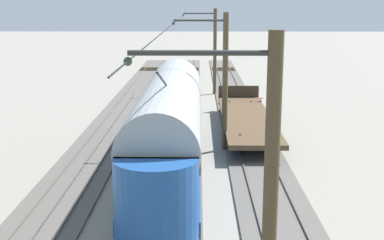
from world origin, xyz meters
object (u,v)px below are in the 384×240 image
flatcar_adjacent (246,117)px  catenary_pole_mid_far (266,210)px  vintage_streetcar (170,123)px  catenary_pole_foreground (214,50)px  catenary_pole_mid_near (224,80)px  track_end_bumper (236,99)px  switch_stand (260,106)px

flatcar_adjacent → catenary_pole_mid_far: size_ratio=1.83×
vintage_streetcar → catenary_pole_foreground: catenary_pole_foreground is taller
vintage_streetcar → catenary_pole_mid_near: 4.73m
catenary_pole_mid_near → track_end_bumper: 12.69m
flatcar_adjacent → catenary_pole_foreground: (1.53, -12.99, 2.78)m
flatcar_adjacent → switch_stand: 4.55m
catenary_pole_mid_near → catenary_pole_mid_far: 16.75m
catenary_pole_mid_far → catenary_pole_mid_near: bearing=-90.0°
flatcar_adjacent → switch_stand: flatcar_adjacent is taller
catenary_pole_mid_near → catenary_pole_mid_far: same height
catenary_pole_foreground → track_end_bumper: (-1.53, 4.57, -3.24)m
track_end_bumper → switch_stand: bearing=108.3°
vintage_streetcar → track_end_bumper: bearing=-104.2°
catenary_pole_foreground → catenary_pole_mid_near: bearing=90.0°
catenary_pole_mid_near → catenary_pole_mid_far: (0.00, 16.75, 0.00)m
flatcar_adjacent → catenary_pole_mid_near: 4.92m
flatcar_adjacent → catenary_pole_mid_near: catenary_pole_mid_near is taller
vintage_streetcar → catenary_pole_foreground: 20.72m
switch_stand → vintage_streetcar: bearing=65.6°
catenary_pole_foreground → catenary_pole_mid_far: same height
vintage_streetcar → track_end_bumper: (-4.03, -15.95, -1.86)m
catenary_pole_foreground → track_end_bumper: size_ratio=3.87×
flatcar_adjacent → track_end_bumper: bearing=-90.0°
vintage_streetcar → track_end_bumper: 16.56m
vintage_streetcar → switch_stand: bearing=-114.4°
vintage_streetcar → catenary_pole_mid_near: size_ratio=2.53×
catenary_pole_foreground → flatcar_adjacent: bearing=96.7°
flatcar_adjacent → catenary_pole_foreground: 13.37m
catenary_pole_foreground → track_end_bumper: bearing=108.5°
flatcar_adjacent → catenary_pole_mid_far: 20.76m
vintage_streetcar → catenary_pole_mid_far: 13.29m
vintage_streetcar → flatcar_adjacent: size_ratio=1.38×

